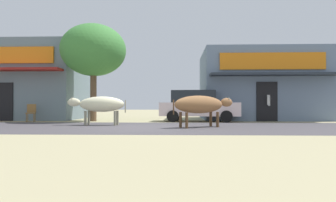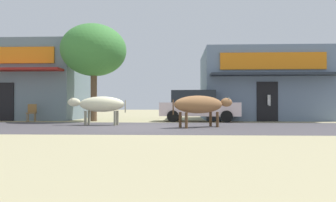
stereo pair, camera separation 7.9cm
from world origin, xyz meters
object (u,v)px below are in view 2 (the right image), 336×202
object	(u,v)px
cow_near_brown	(100,104)
pedestrian_by_shop	(267,103)
parked_hatchback_car	(198,106)
cafe_chair_near_tree	(32,112)
roadside_tree	(94,51)
cow_far_dark	(200,105)

from	to	relation	value
cow_near_brown	pedestrian_by_shop	world-z (taller)	pedestrian_by_shop
parked_hatchback_car	cafe_chair_near_tree	bearing A→B (deg)	-176.09
roadside_tree	pedestrian_by_shop	size ratio (longest dim) A/B	3.21
roadside_tree	parked_hatchback_car	xyz separation A→B (m)	(5.62, -0.01, -2.97)
roadside_tree	cow_far_dark	distance (m)	7.47
parked_hatchback_car	cafe_chair_near_tree	distance (m)	8.75
cafe_chair_near_tree	cow_far_dark	bearing A→B (deg)	-22.66
roadside_tree	pedestrian_by_shop	world-z (taller)	roadside_tree
pedestrian_by_shop	cow_near_brown	bearing A→B (deg)	-157.47
cow_far_dark	pedestrian_by_shop	xyz separation A→B (m)	(3.83, 4.41, 0.07)
roadside_tree	cow_near_brown	size ratio (longest dim) A/B	2.02
pedestrian_by_shop	parked_hatchback_car	bearing A→B (deg)	-176.27
cow_near_brown	roadside_tree	bearing A→B (deg)	110.71
cow_far_dark	cafe_chair_near_tree	distance (m)	9.28
cow_far_dark	roadside_tree	bearing A→B (deg)	142.55
cow_near_brown	cow_far_dark	world-z (taller)	cow_far_dark
parked_hatchback_car	pedestrian_by_shop	xyz separation A→B (m)	(3.66, 0.24, 0.11)
roadside_tree	cow_near_brown	world-z (taller)	roadside_tree
pedestrian_by_shop	cafe_chair_near_tree	world-z (taller)	pedestrian_by_shop
parked_hatchback_car	cafe_chair_near_tree	size ratio (longest dim) A/B	4.67
cow_near_brown	cafe_chair_near_tree	xyz separation A→B (m)	(-4.29, 2.52, -0.38)
pedestrian_by_shop	cafe_chair_near_tree	xyz separation A→B (m)	(-12.39, -0.84, -0.44)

